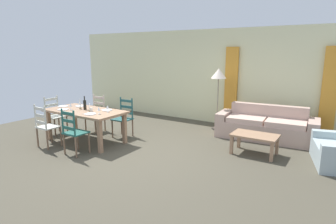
{
  "coord_description": "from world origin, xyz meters",
  "views": [
    {
      "loc": [
        3.59,
        -4.41,
        2.07
      ],
      "look_at": [
        0.26,
        0.79,
        0.75
      ],
      "focal_mm": 30.26,
      "sensor_mm": 36.0,
      "label": 1
    }
  ],
  "objects_px": {
    "dining_chair_far_right": "(124,118)",
    "dining_chair_head_west": "(55,115)",
    "coffee_table": "(255,137)",
    "standing_lamp": "(219,77)",
    "wine_glass_near_left": "(70,105)",
    "wine_glass_far_left": "(80,103)",
    "wine_glass_near_right": "(99,109)",
    "dining_chair_near_right": "(74,132)",
    "coffee_cup_primary": "(91,110)",
    "dining_table": "(85,114)",
    "dining_chair_near_left": "(46,126)",
    "dining_chair_far_left": "(96,113)",
    "wine_bottle": "(85,105)",
    "wine_glass_far_right": "(108,107)",
    "couch": "(266,127)"
  },
  "relations": [
    {
      "from": "dining_chair_far_right",
      "to": "dining_chair_head_west",
      "type": "xyz_separation_m",
      "value": [
        -1.66,
        -0.74,
        0.0
      ]
    },
    {
      "from": "coffee_table",
      "to": "standing_lamp",
      "type": "bearing_deg",
      "value": 135.35
    },
    {
      "from": "coffee_table",
      "to": "wine_glass_near_left",
      "type": "bearing_deg",
      "value": -159.8
    },
    {
      "from": "wine_glass_far_left",
      "to": "wine_glass_near_right",
      "type": "bearing_deg",
      "value": -15.72
    },
    {
      "from": "dining_chair_near_right",
      "to": "coffee_cup_primary",
      "type": "bearing_deg",
      "value": 107.3
    },
    {
      "from": "dining_table",
      "to": "dining_chair_near_left",
      "type": "bearing_deg",
      "value": -119.59
    },
    {
      "from": "dining_chair_far_left",
      "to": "wine_glass_far_left",
      "type": "height_order",
      "value": "dining_chair_far_left"
    },
    {
      "from": "dining_chair_head_west",
      "to": "wine_bottle",
      "type": "bearing_deg",
      "value": 0.28
    },
    {
      "from": "dining_table",
      "to": "wine_glass_near_left",
      "type": "xyz_separation_m",
      "value": [
        -0.31,
        -0.15,
        0.2
      ]
    },
    {
      "from": "dining_table",
      "to": "standing_lamp",
      "type": "bearing_deg",
      "value": 51.29
    },
    {
      "from": "dining_table",
      "to": "wine_glass_near_left",
      "type": "distance_m",
      "value": 0.4
    },
    {
      "from": "wine_glass_near_right",
      "to": "coffee_cup_primary",
      "type": "height_order",
      "value": "wine_glass_near_right"
    },
    {
      "from": "dining_chair_head_west",
      "to": "wine_glass_near_left",
      "type": "bearing_deg",
      "value": -12.13
    },
    {
      "from": "dining_chair_near_left",
      "to": "dining_chair_far_right",
      "type": "bearing_deg",
      "value": 59.5
    },
    {
      "from": "wine_bottle",
      "to": "coffee_cup_primary",
      "type": "xyz_separation_m",
      "value": [
        0.3,
        -0.09,
        -0.07
      ]
    },
    {
      "from": "wine_bottle",
      "to": "wine_glass_far_right",
      "type": "relative_size",
      "value": 1.96
    },
    {
      "from": "dining_chair_near_right",
      "to": "standing_lamp",
      "type": "height_order",
      "value": "standing_lamp"
    },
    {
      "from": "dining_chair_far_right",
      "to": "dining_chair_head_west",
      "type": "bearing_deg",
      "value": -156.0
    },
    {
      "from": "wine_glass_near_right",
      "to": "couch",
      "type": "height_order",
      "value": "wine_glass_near_right"
    },
    {
      "from": "dining_chair_far_right",
      "to": "wine_glass_near_left",
      "type": "bearing_deg",
      "value": -130.15
    },
    {
      "from": "wine_glass_near_right",
      "to": "standing_lamp",
      "type": "relative_size",
      "value": 0.1
    },
    {
      "from": "wine_glass_near_right",
      "to": "wine_glass_far_right",
      "type": "height_order",
      "value": "same"
    },
    {
      "from": "dining_chair_near_right",
      "to": "coffee_cup_primary",
      "type": "relative_size",
      "value": 10.67
    },
    {
      "from": "dining_chair_far_right",
      "to": "dining_chair_far_left",
      "type": "bearing_deg",
      "value": -179.64
    },
    {
      "from": "standing_lamp",
      "to": "dining_chair_head_west",
      "type": "bearing_deg",
      "value": -141.67
    },
    {
      "from": "coffee_table",
      "to": "wine_glass_far_right",
      "type": "bearing_deg",
      "value": -158.76
    },
    {
      "from": "dining_chair_head_west",
      "to": "wine_glass_far_left",
      "type": "bearing_deg",
      "value": 5.7
    },
    {
      "from": "wine_glass_far_right",
      "to": "dining_chair_near_left",
      "type": "bearing_deg",
      "value": -139.75
    },
    {
      "from": "wine_glass_near_left",
      "to": "wine_glass_far_right",
      "type": "xyz_separation_m",
      "value": [
        0.91,
        0.27,
        0.0
      ]
    },
    {
      "from": "standing_lamp",
      "to": "dining_chair_far_left",
      "type": "bearing_deg",
      "value": -144.01
    },
    {
      "from": "wine_glass_near_left",
      "to": "wine_glass_far_right",
      "type": "bearing_deg",
      "value": 16.73
    },
    {
      "from": "wine_glass_near_right",
      "to": "wine_bottle",
      "type": "bearing_deg",
      "value": 164.8
    },
    {
      "from": "wine_bottle",
      "to": "coffee_cup_primary",
      "type": "distance_m",
      "value": 0.33
    },
    {
      "from": "dining_chair_head_west",
      "to": "couch",
      "type": "height_order",
      "value": "dining_chair_head_west"
    },
    {
      "from": "dining_chair_far_right",
      "to": "coffee_table",
      "type": "height_order",
      "value": "dining_chair_far_right"
    },
    {
      "from": "wine_bottle",
      "to": "standing_lamp",
      "type": "distance_m",
      "value": 3.46
    },
    {
      "from": "couch",
      "to": "wine_glass_near_left",
      "type": "bearing_deg",
      "value": -145.2
    },
    {
      "from": "coffee_table",
      "to": "dining_chair_far_right",
      "type": "bearing_deg",
      "value": -170.91
    },
    {
      "from": "wine_glass_far_left",
      "to": "coffee_cup_primary",
      "type": "relative_size",
      "value": 1.79
    },
    {
      "from": "dining_table",
      "to": "dining_chair_far_right",
      "type": "distance_m",
      "value": 0.93
    },
    {
      "from": "wine_bottle",
      "to": "wine_glass_near_left",
      "type": "xyz_separation_m",
      "value": [
        -0.26,
        -0.19,
        -0.01
      ]
    },
    {
      "from": "dining_chair_head_west",
      "to": "coffee_table",
      "type": "height_order",
      "value": "dining_chair_head_west"
    },
    {
      "from": "dining_chair_near_right",
      "to": "wine_glass_near_right",
      "type": "height_order",
      "value": "dining_chair_near_right"
    },
    {
      "from": "wine_glass_far_left",
      "to": "standing_lamp",
      "type": "bearing_deg",
      "value": 46.02
    },
    {
      "from": "wine_glass_far_left",
      "to": "dining_chair_near_left",
      "type": "bearing_deg",
      "value": -96.94
    },
    {
      "from": "couch",
      "to": "coffee_cup_primary",
      "type": "bearing_deg",
      "value": -141.89
    },
    {
      "from": "wine_glass_far_left",
      "to": "dining_table",
      "type": "bearing_deg",
      "value": -21.98
    },
    {
      "from": "dining_chair_far_right",
      "to": "couch",
      "type": "relative_size",
      "value": 0.41
    },
    {
      "from": "wine_glass_far_right",
      "to": "dining_chair_head_west",
      "type": "bearing_deg",
      "value": -177.31
    },
    {
      "from": "dining_chair_far_left",
      "to": "wine_bottle",
      "type": "distance_m",
      "value": 0.93
    }
  ]
}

